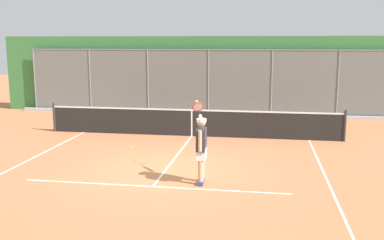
{
  "coord_description": "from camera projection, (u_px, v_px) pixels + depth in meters",
  "views": [
    {
      "loc": [
        -2.46,
        10.66,
        3.32
      ],
      "look_at": [
        -0.43,
        -1.76,
        1.05
      ],
      "focal_mm": 40.91,
      "sensor_mm": 36.0,
      "label": 1
    }
  ],
  "objects": [
    {
      "name": "tennis_player",
      "position": [
        201.0,
        146.0,
        10.23
      ],
      "size": [
        0.49,
        1.33,
        1.85
      ],
      "rotation": [
        0.0,
        0.0,
        -1.55
      ],
      "color": "navy",
      "rests_on": "ground"
    },
    {
      "name": "tennis_ball_mid_court",
      "position": [
        131.0,
        147.0,
        13.75
      ],
      "size": [
        0.07,
        0.07,
        0.07
      ],
      "primitive_type": "sphere",
      "color": "#C1D138",
      "rests_on": "ground"
    },
    {
      "name": "fence_backdrop",
      "position": [
        210.0,
        75.0,
        20.3
      ],
      "size": [
        19.88,
        1.37,
        3.55
      ],
      "color": "slate",
      "rests_on": "ground"
    },
    {
      "name": "ground_plane",
      "position": [
        165.0,
        171.0,
        11.33
      ],
      "size": [
        60.0,
        60.0,
        0.0
      ],
      "primitive_type": "plane",
      "color": "#B76B42"
    },
    {
      "name": "court_line_markings",
      "position": [
        150.0,
        190.0,
        9.85
      ],
      "size": [
        8.16,
        10.15,
        0.01
      ],
      "color": "white",
      "rests_on": "ground"
    },
    {
      "name": "tennis_net",
      "position": [
        192.0,
        122.0,
        15.45
      ],
      "size": [
        10.48,
        0.09,
        1.07
      ],
      "color": "#2D2D2D",
      "rests_on": "ground"
    }
  ]
}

